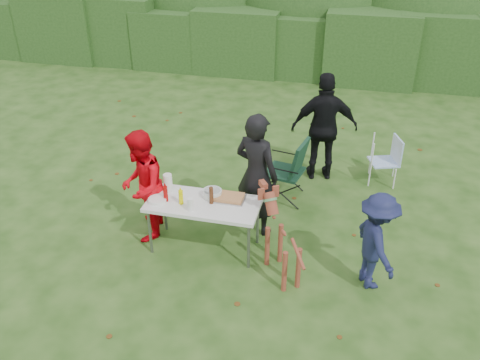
% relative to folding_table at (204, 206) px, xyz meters
% --- Properties ---
extents(ground, '(80.00, 80.00, 0.00)m').
position_rel_folding_table_xyz_m(ground, '(0.29, -0.29, -0.69)').
color(ground, '#1E4211').
extents(hedge_row, '(22.00, 1.40, 1.70)m').
position_rel_folding_table_xyz_m(hedge_row, '(0.29, 7.71, 0.16)').
color(hedge_row, '#23471C').
rests_on(hedge_row, ground).
extents(shrub_backdrop, '(20.00, 2.60, 3.20)m').
position_rel_folding_table_xyz_m(shrub_backdrop, '(0.29, 9.31, 0.91)').
color(shrub_backdrop, '#3D6628').
rests_on(shrub_backdrop, ground).
extents(folding_table, '(1.50, 0.70, 0.74)m').
position_rel_folding_table_xyz_m(folding_table, '(0.00, 0.00, 0.00)').
color(folding_table, silver).
rests_on(folding_table, ground).
extents(person_cook, '(0.78, 0.65, 1.82)m').
position_rel_folding_table_xyz_m(person_cook, '(0.59, 0.61, 0.22)').
color(person_cook, black).
rests_on(person_cook, ground).
extents(person_red_jacket, '(0.78, 0.90, 1.61)m').
position_rel_folding_table_xyz_m(person_red_jacket, '(-0.91, 0.10, 0.12)').
color(person_red_jacket, red).
rests_on(person_red_jacket, ground).
extents(person_black_puffy, '(1.16, 0.67, 1.85)m').
position_rel_folding_table_xyz_m(person_black_puffy, '(1.35, 2.38, 0.24)').
color(person_black_puffy, black).
rests_on(person_black_puffy, ground).
extents(child, '(0.80, 0.97, 1.30)m').
position_rel_folding_table_xyz_m(child, '(2.24, -0.21, -0.03)').
color(child, '#181D43').
rests_on(child, ground).
extents(dog, '(0.96, 1.13, 1.02)m').
position_rel_folding_table_xyz_m(dog, '(1.13, -0.32, -0.18)').
color(dog, brown).
rests_on(dog, ground).
extents(camping_chair, '(0.76, 0.76, 1.03)m').
position_rel_folding_table_xyz_m(camping_chair, '(0.83, 1.59, -0.17)').
color(camping_chair, '#143523').
rests_on(camping_chair, ground).
extents(lawn_chair, '(0.61, 0.61, 0.80)m').
position_rel_folding_table_xyz_m(lawn_chair, '(2.37, 2.47, -0.28)').
color(lawn_chair, '#4981DC').
rests_on(lawn_chair, ground).
extents(food_tray, '(0.45, 0.30, 0.02)m').
position_rel_folding_table_xyz_m(food_tray, '(0.30, 0.16, 0.06)').
color(food_tray, '#B7B7BA').
rests_on(food_tray, folding_table).
extents(focaccia_bread, '(0.40, 0.26, 0.04)m').
position_rel_folding_table_xyz_m(focaccia_bread, '(0.30, 0.16, 0.09)').
color(focaccia_bread, '#BF814B').
rests_on(focaccia_bread, food_tray).
extents(mustard_bottle, '(0.06, 0.06, 0.20)m').
position_rel_folding_table_xyz_m(mustard_bottle, '(-0.28, -0.09, 0.15)').
color(mustard_bottle, '#E5E000').
rests_on(mustard_bottle, folding_table).
extents(ketchup_bottle, '(0.06, 0.06, 0.22)m').
position_rel_folding_table_xyz_m(ketchup_bottle, '(-0.49, -0.08, 0.16)').
color(ketchup_bottle, '#9E0808').
rests_on(ketchup_bottle, folding_table).
extents(beer_bottle, '(0.06, 0.06, 0.24)m').
position_rel_folding_table_xyz_m(beer_bottle, '(0.11, 0.01, 0.17)').
color(beer_bottle, '#47230F').
rests_on(beer_bottle, folding_table).
extents(paper_towel_roll, '(0.12, 0.12, 0.26)m').
position_rel_folding_table_xyz_m(paper_towel_roll, '(-0.55, 0.16, 0.18)').
color(paper_towel_roll, white).
rests_on(paper_towel_roll, folding_table).
extents(cup_stack, '(0.08, 0.08, 0.18)m').
position_rel_folding_table_xyz_m(cup_stack, '(-0.10, -0.22, 0.14)').
color(cup_stack, white).
rests_on(cup_stack, folding_table).
extents(pasta_bowl, '(0.26, 0.26, 0.10)m').
position_rel_folding_table_xyz_m(pasta_bowl, '(0.07, 0.17, 0.10)').
color(pasta_bowl, silver).
rests_on(pasta_bowl, folding_table).
extents(plate_stack, '(0.24, 0.24, 0.05)m').
position_rel_folding_table_xyz_m(plate_stack, '(-0.60, -0.12, 0.08)').
color(plate_stack, white).
rests_on(plate_stack, folding_table).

